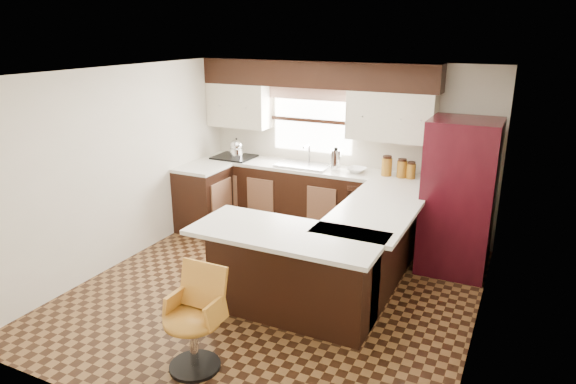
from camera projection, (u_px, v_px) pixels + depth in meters
The scene contains 30 objects.
floor at pixel (275, 291), 5.75m from camera, with size 4.40×4.40×0.00m, color #49301A.
ceiling at pixel (273, 72), 5.02m from camera, with size 4.40×4.40×0.00m, color silver.
wall_back at pixel (345, 148), 7.27m from camera, with size 4.40×4.40×0.00m, color beige.
wall_front at pixel (126, 276), 3.49m from camera, with size 4.40×4.40×0.00m, color beige.
wall_left at pixel (121, 167), 6.25m from camera, with size 4.40×4.40×0.00m, color beige.
wall_right at pixel (486, 220), 4.51m from camera, with size 4.40×4.40×0.00m, color beige.
base_cab_back at pixel (307, 199), 7.43m from camera, with size 3.30×0.60×0.90m, color black.
base_cab_left at pixel (204, 199), 7.43m from camera, with size 0.60×0.70×0.90m, color black.
counter_back at pixel (307, 168), 7.28m from camera, with size 3.30×0.60×0.04m, color silver.
counter_left at pixel (202, 168), 7.28m from camera, with size 0.60×0.70×0.04m, color silver.
soffit at pixel (315, 74), 6.97m from camera, with size 3.40×0.35×0.36m, color black.
upper_cab_left at pixel (239, 105), 7.63m from camera, with size 0.94×0.35×0.64m, color beige.
upper_cab_right at pixel (391, 116), 6.68m from camera, with size 1.14×0.35×0.64m, color beige.
window_pane at pixel (312, 121), 7.35m from camera, with size 1.20×0.02×0.90m, color white.
valance at pixel (312, 93), 7.20m from camera, with size 1.30×0.06×0.18m, color #D19B93.
sink at pixel (304, 165), 7.27m from camera, with size 0.75×0.45×0.03m, color #B2B2B7.
dishwasher at pixel (367, 217), 6.77m from camera, with size 0.58×0.03×0.78m, color black.
cooktop at pixel (234, 157), 7.75m from camera, with size 0.58×0.50×0.03m, color black.
peninsula_long at pixel (371, 248), 5.77m from camera, with size 0.60×1.95×0.90m, color black.
peninsula_return at pixel (292, 275), 5.15m from camera, with size 1.65×0.60×0.90m, color black.
counter_pen_long at pixel (378, 209), 5.61m from camera, with size 0.84×1.95×0.04m, color silver.
counter_pen_return at pixel (286, 234), 4.94m from camera, with size 1.89×0.84×0.04m, color silver.
refrigerator at pixel (459, 197), 6.03m from camera, with size 0.79×0.76×1.84m, color #370911.
bar_chair at pixel (192, 322), 4.32m from camera, with size 0.49×0.49×0.91m, color #BE7D28, non-canonical shape.
kettle at pixel (237, 147), 7.68m from camera, with size 0.21×0.21×0.28m, color silver, non-canonical shape.
percolator at pixel (336, 160), 7.06m from camera, with size 0.14×0.14×0.28m, color silver.
mixing_bowl at pixel (356, 170), 6.96m from camera, with size 0.26×0.26×0.06m, color white.
canister_large at pixel (387, 167), 6.79m from camera, with size 0.14×0.14×0.24m, color #905E18.
canister_med at pixel (402, 169), 6.70m from camera, with size 0.13×0.13×0.22m, color #905E18.
canister_small at pixel (411, 171), 6.66m from camera, with size 0.12×0.12×0.19m, color #905E18.
Camera 1 is at (2.36, -4.56, 2.81)m, focal length 32.00 mm.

